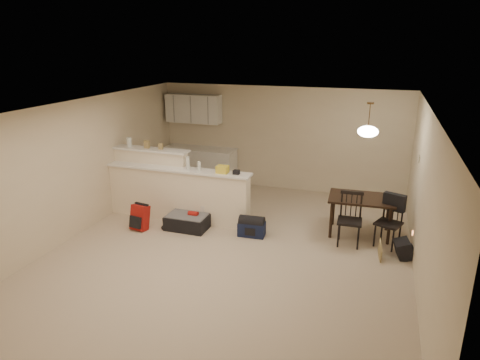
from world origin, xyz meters
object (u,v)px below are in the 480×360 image
at_px(dining_table, 361,202).
at_px(suitcase, 187,222).
at_px(navy_duffel, 252,229).
at_px(pendant_lamp, 368,131).
at_px(dining_chair_near, 350,220).
at_px(dining_chair_far, 389,222).
at_px(black_daypack, 403,249).
at_px(red_backpack, 140,217).

relative_size(dining_table, suitcase, 1.52).
relative_size(suitcase, navy_duffel, 1.61).
height_order(pendant_lamp, suitcase, pendant_lamp).
xyz_separation_m(dining_chair_near, dining_chair_far, (0.66, 0.15, -0.02)).
height_order(dining_table, dining_chair_near, dining_chair_near).
bearing_deg(dining_chair_near, dining_table, 71.89).
relative_size(dining_chair_far, black_daypack, 2.72).
distance_m(suitcase, red_backpack, 0.92).
bearing_deg(dining_table, red_backpack, -167.20).
xyz_separation_m(dining_table, red_backpack, (-4.06, -1.13, -0.41)).
distance_m(dining_chair_near, suitcase, 3.08).
bearing_deg(navy_duffel, suitcase, -179.57).
bearing_deg(dining_chair_near, red_backpack, -173.32).
bearing_deg(suitcase, dining_table, 14.57).
height_order(suitcase, black_daypack, black_daypack).
bearing_deg(black_daypack, red_backpack, 84.55).
bearing_deg(pendant_lamp, black_daypack, -43.22).
distance_m(dining_table, black_daypack, 1.18).
distance_m(dining_table, suitcase, 3.34).
distance_m(dining_table, navy_duffel, 2.11).
distance_m(dining_chair_near, dining_chair_far, 0.67).
relative_size(red_backpack, black_daypack, 1.42).
bearing_deg(red_backpack, dining_chair_near, 18.41).
height_order(dining_table, suitcase, dining_table).
distance_m(pendant_lamp, navy_duffel, 2.76).
bearing_deg(pendant_lamp, suitcase, -165.59).
xyz_separation_m(navy_duffel, black_daypack, (2.69, 0.00, 0.02)).
bearing_deg(red_backpack, dining_chair_far, 19.01).
bearing_deg(pendant_lamp, red_backpack, -164.47).
xyz_separation_m(dining_table, dining_chair_near, (-0.15, -0.53, -0.17)).
relative_size(dining_chair_near, navy_duffel, 1.94).
relative_size(dining_chair_far, suitcase, 1.16).
bearing_deg(red_backpack, dining_table, 25.21).
height_order(dining_chair_near, dining_chair_far, dining_chair_near).
height_order(pendant_lamp, navy_duffel, pendant_lamp).
xyz_separation_m(dining_table, navy_duffel, (-1.91, -0.73, -0.51)).
relative_size(pendant_lamp, black_daypack, 1.81).
height_order(dining_chair_far, red_backpack, dining_chair_far).
height_order(dining_table, dining_chair_far, dining_chair_far).
xyz_separation_m(dining_chair_near, suitcase, (-3.05, -0.29, -0.35)).
xyz_separation_m(suitcase, navy_duffel, (1.29, 0.09, 0.00)).
distance_m(dining_chair_near, navy_duffel, 1.80).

